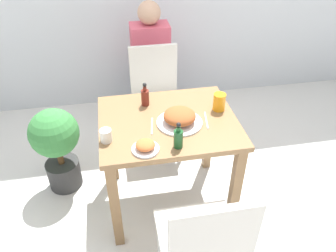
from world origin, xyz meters
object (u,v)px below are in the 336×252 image
(food_plate, at_px, (180,117))
(drink_cup, at_px, (106,136))
(chair_near, at_px, (204,243))
(sauce_bottle, at_px, (145,97))
(potted_plant_left, at_px, (57,143))
(person_figure, at_px, (151,66))
(juice_glass, at_px, (219,102))
(chair_far, at_px, (156,94))
(side_plate, at_px, (145,146))
(condiment_bottle, at_px, (178,138))

(food_plate, bearing_deg, drink_cup, -168.10)
(chair_near, xyz_separation_m, food_plate, (0.02, 0.70, 0.28))
(sauce_bottle, bearing_deg, potted_plant_left, 171.14)
(person_figure, bearing_deg, drink_cup, -108.86)
(drink_cup, height_order, potted_plant_left, drink_cup)
(drink_cup, xyz_separation_m, juice_glass, (0.74, 0.20, 0.02))
(drink_cup, relative_size, potted_plant_left, 0.11)
(chair_far, xyz_separation_m, juice_glass, (0.32, -0.65, 0.29))
(side_plate, xyz_separation_m, juice_glass, (0.53, 0.32, 0.03))
(side_plate, distance_m, juice_glass, 0.62)
(side_plate, bearing_deg, chair_near, -65.66)
(chair_near, relative_size, sauce_bottle, 5.42)
(food_plate, distance_m, juice_glass, 0.31)
(potted_plant_left, bearing_deg, drink_cup, -49.56)
(food_plate, distance_m, person_figure, 1.18)
(drink_cup, bearing_deg, food_plate, 11.90)
(juice_glass, xyz_separation_m, person_figure, (-0.31, 1.05, -0.22))
(juice_glass, bearing_deg, side_plate, -148.51)
(chair_far, xyz_separation_m, condiment_bottle, (-0.02, -0.98, 0.29))
(food_plate, bearing_deg, chair_far, 92.82)
(chair_near, height_order, juice_glass, chair_near)
(chair_near, relative_size, person_figure, 0.77)
(chair_far, xyz_separation_m, food_plate, (0.04, -0.76, 0.28))
(side_plate, bearing_deg, condiment_bottle, -1.49)
(food_plate, relative_size, side_plate, 1.82)
(food_plate, height_order, side_plate, food_plate)
(chair_far, relative_size, person_figure, 0.77)
(food_plate, xyz_separation_m, sauce_bottle, (-0.18, 0.25, 0.02))
(condiment_bottle, bearing_deg, side_plate, 178.51)
(side_plate, bearing_deg, drink_cup, 150.44)
(juice_glass, bearing_deg, chair_near, -110.85)
(food_plate, relative_size, person_figure, 0.24)
(chair_far, bearing_deg, drink_cup, -115.82)
(chair_near, distance_m, side_plate, 0.59)
(juice_glass, height_order, person_figure, person_figure)
(condiment_bottle, bearing_deg, person_figure, 88.66)
(food_plate, xyz_separation_m, person_figure, (-0.02, 1.16, -0.20))
(chair_far, height_order, sauce_bottle, sauce_bottle)
(drink_cup, bearing_deg, chair_far, 64.18)
(sauce_bottle, bearing_deg, food_plate, -54.40)
(chair_near, height_order, sauce_bottle, sauce_bottle)
(chair_far, height_order, juice_glass, chair_far)
(side_plate, height_order, person_figure, person_figure)
(sauce_bottle, relative_size, person_figure, 0.14)
(condiment_bottle, height_order, person_figure, person_figure)
(chair_far, height_order, drink_cup, chair_far)
(food_plate, xyz_separation_m, condiment_bottle, (-0.05, -0.22, 0.02))
(food_plate, distance_m, sauce_bottle, 0.31)
(person_figure, bearing_deg, chair_far, -92.19)
(drink_cup, relative_size, condiment_bottle, 0.47)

